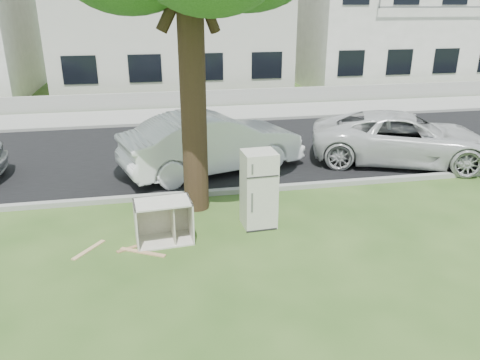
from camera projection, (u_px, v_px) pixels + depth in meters
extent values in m
plane|color=#2F4E1C|center=(228.00, 243.00, 8.92)|extent=(120.00, 120.00, 0.00)
cube|color=black|center=(195.00, 151.00, 14.42)|extent=(120.00, 7.00, 0.01)
cube|color=gray|center=(211.00, 195.00, 11.17)|extent=(120.00, 0.18, 0.12)
cube|color=gray|center=(186.00, 124.00, 17.68)|extent=(120.00, 0.18, 0.12)
cube|color=gray|center=(183.00, 115.00, 19.01)|extent=(120.00, 2.80, 0.01)
cube|color=gray|center=(179.00, 99.00, 20.35)|extent=(120.00, 0.15, 0.70)
cylinder|color=black|center=(193.00, 91.00, 9.57)|extent=(0.54, 0.54, 5.20)
cube|color=#BBBBAB|center=(169.00, 17.00, 23.69)|extent=(11.00, 8.00, 7.20)
cube|color=white|center=(387.00, 22.00, 25.95)|extent=(10.00, 8.00, 6.60)
cube|color=beige|center=(259.00, 189.00, 9.40)|extent=(0.68, 0.64, 1.58)
cube|color=silver|center=(164.00, 222.00, 8.87)|extent=(1.11, 0.75, 0.83)
cube|color=#987149|center=(143.00, 244.00, 8.87)|extent=(0.97, 0.52, 0.02)
cube|color=tan|center=(143.00, 252.00, 8.58)|extent=(0.84, 0.52, 0.02)
cube|color=tan|center=(89.00, 250.00, 8.67)|extent=(0.55, 0.70, 0.02)
imported|color=white|center=(213.00, 142.00, 12.49)|extent=(5.15, 3.05, 1.60)
imported|color=silver|center=(404.00, 138.00, 13.23)|extent=(5.60, 4.05, 1.42)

